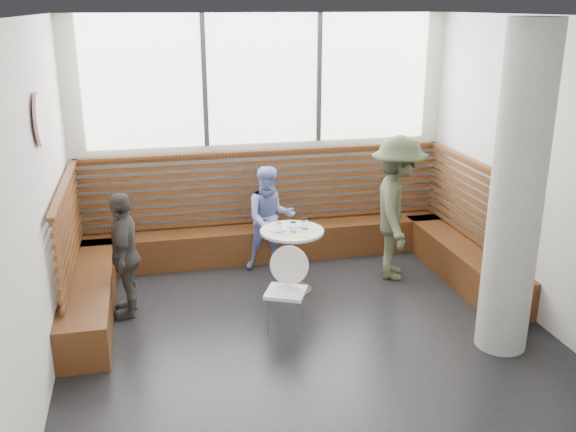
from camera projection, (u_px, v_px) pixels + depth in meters
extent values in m
cube|color=silver|center=(311.00, 189.00, 6.20)|extent=(5.00, 5.00, 3.20)
cube|color=black|center=(309.00, 336.00, 6.70)|extent=(5.00, 5.00, 0.01)
cube|color=white|center=(313.00, 16.00, 5.70)|extent=(5.00, 5.00, 0.01)
cube|color=white|center=(263.00, 80.00, 8.25)|extent=(4.50, 0.02, 1.65)
cube|color=#3F3F42|center=(204.00, 81.00, 8.07)|extent=(0.06, 0.04, 1.65)
cube|color=#3F3F42|center=(319.00, 78.00, 8.39)|extent=(0.06, 0.04, 1.65)
cube|color=#482712|center=(268.00, 242.00, 8.71)|extent=(5.00, 0.50, 0.45)
cube|color=#482712|center=(91.00, 287.00, 7.31)|extent=(0.50, 2.50, 0.45)
cube|color=#482712|center=(454.00, 255.00, 8.26)|extent=(0.50, 2.50, 0.45)
cube|color=#4E2A13|center=(265.00, 187.00, 8.64)|extent=(4.88, 0.08, 0.98)
cube|color=#4E2A13|center=(69.00, 229.00, 7.05)|extent=(0.08, 2.38, 0.98)
cube|color=#4E2A13|center=(471.00, 200.00, 8.07)|extent=(0.08, 2.38, 0.98)
cylinder|color=gray|center=(517.00, 194.00, 6.03)|extent=(0.50, 0.50, 3.20)
cylinder|color=white|center=(39.00, 119.00, 5.83)|extent=(0.03, 0.50, 0.50)
cylinder|color=silver|center=(292.00, 289.00, 7.77)|extent=(0.47, 0.47, 0.03)
cylinder|color=silver|center=(292.00, 261.00, 7.65)|extent=(0.07, 0.07, 0.74)
cylinder|color=#B7B7BA|center=(292.00, 231.00, 7.53)|extent=(0.75, 0.75, 0.03)
cube|color=white|center=(286.00, 292.00, 6.71)|extent=(0.40, 0.38, 0.04)
cylinder|color=white|center=(282.00, 265.00, 6.79)|extent=(0.42, 0.10, 0.42)
cylinder|color=silver|center=(274.00, 319.00, 6.61)|extent=(0.02, 0.02, 0.41)
cylinder|color=silver|center=(304.00, 316.00, 6.68)|extent=(0.02, 0.02, 0.41)
cylinder|color=silver|center=(268.00, 307.00, 6.88)|extent=(0.02, 0.02, 0.41)
cylinder|color=silver|center=(298.00, 304.00, 6.95)|extent=(0.02, 0.02, 0.41)
imported|color=#40472F|center=(397.00, 208.00, 7.90)|extent=(1.03, 1.33, 1.81)
imported|color=#7E8CDA|center=(270.00, 218.00, 8.24)|extent=(0.66, 0.52, 1.36)
imported|color=#423F3C|center=(125.00, 255.00, 6.99)|extent=(0.41, 0.85, 1.41)
cylinder|color=white|center=(277.00, 229.00, 7.54)|extent=(0.22, 0.22, 0.02)
cylinder|color=white|center=(294.00, 225.00, 7.67)|extent=(0.20, 0.20, 0.01)
cylinder|color=white|center=(279.00, 227.00, 7.45)|extent=(0.07, 0.07, 0.11)
cylinder|color=white|center=(293.00, 227.00, 7.46)|extent=(0.08, 0.08, 0.12)
cylinder|color=white|center=(305.00, 224.00, 7.56)|extent=(0.07, 0.07, 0.12)
cube|color=#A5C64C|center=(299.00, 235.00, 7.36)|extent=(0.25, 0.21, 0.00)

